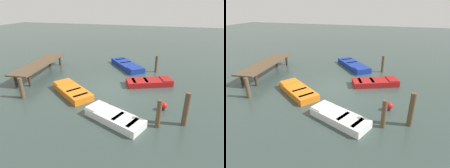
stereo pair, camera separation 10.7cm
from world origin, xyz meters
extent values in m
plane|color=#33423D|center=(0.00, 0.00, 0.00)|extent=(80.00, 80.00, 0.00)
cube|color=brown|center=(1.23, 6.53, 0.90)|extent=(6.36, 2.22, 0.10)
cylinder|color=#3C2E20|center=(3.66, 7.34, 0.42)|extent=(0.20, 0.20, 0.85)
cylinder|color=#3C2E20|center=(3.77, 6.22, 0.42)|extent=(0.20, 0.20, 0.85)
cylinder|color=#3C2E20|center=(-1.30, 6.83, 0.42)|extent=(0.20, 0.20, 0.85)
cylinder|color=#3C2E20|center=(-1.19, 5.72, 0.42)|extent=(0.20, 0.20, 0.85)
cube|color=navy|center=(4.90, 0.00, 0.20)|extent=(4.07, 3.66, 0.40)
cube|color=silver|center=(4.90, 0.00, 0.34)|extent=(3.40, 3.04, 0.04)
cube|color=navy|center=(3.64, -1.02, 0.43)|extent=(1.48, 1.53, 0.06)
cube|color=#A4A49F|center=(5.14, 0.20, 0.38)|extent=(0.82, 0.95, 0.04)
cube|color=#A4A49F|center=(6.02, 0.91, 0.38)|extent=(0.82, 0.95, 0.04)
cube|color=silver|center=(-3.69, -1.19, 0.20)|extent=(2.31, 3.30, 0.40)
cube|color=#334772|center=(-3.69, -1.19, 0.34)|extent=(1.89, 2.77, 0.04)
cube|color=silver|center=(-3.20, -0.08, 0.43)|extent=(1.22, 1.04, 0.06)
cube|color=navy|center=(-3.78, -1.40, 0.38)|extent=(0.90, 0.55, 0.04)
cube|color=navy|center=(-4.13, -2.18, 0.38)|extent=(0.90, 0.55, 0.04)
cube|color=maroon|center=(1.37, -2.37, 0.20)|extent=(2.32, 3.42, 0.40)
cube|color=black|center=(1.37, -2.37, 0.34)|extent=(1.90, 2.87, 0.04)
cube|color=maroon|center=(1.84, -3.53, 0.43)|extent=(1.27, 1.06, 0.06)
cube|color=black|center=(1.28, -2.15, 0.38)|extent=(0.95, 0.54, 0.04)
cube|color=black|center=(0.95, -1.34, 0.38)|extent=(0.95, 0.54, 0.04)
cube|color=orange|center=(-1.49, 2.27, 0.20)|extent=(3.02, 3.45, 0.40)
cube|color=black|center=(-1.49, 2.27, 0.34)|extent=(2.50, 2.88, 0.04)
cube|color=orange|center=(-0.72, 3.32, 0.43)|extent=(1.37, 1.28, 0.06)
cube|color=black|center=(-1.64, 2.06, 0.38)|extent=(0.92, 0.76, 0.04)
cube|color=black|center=(-2.19, 1.32, 0.38)|extent=(0.92, 0.76, 0.04)
cylinder|color=brown|center=(-3.05, -4.51, 0.86)|extent=(0.26, 0.26, 1.73)
cylinder|color=brown|center=(4.35, -2.64, 0.71)|extent=(0.22, 0.22, 1.42)
cylinder|color=brown|center=(-3.57, -3.29, 0.72)|extent=(0.23, 0.23, 1.44)
cylinder|color=brown|center=(-2.87, 4.94, 0.66)|extent=(0.25, 0.25, 1.32)
cylinder|color=#262626|center=(-1.93, -3.51, 0.06)|extent=(0.16, 0.16, 0.12)
sphere|color=red|center=(-1.93, -3.51, 0.30)|extent=(0.36, 0.36, 0.36)
camera|label=1|loc=(-11.31, -3.29, 5.44)|focal=30.08mm
camera|label=2|loc=(-11.28, -3.39, 5.44)|focal=30.08mm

